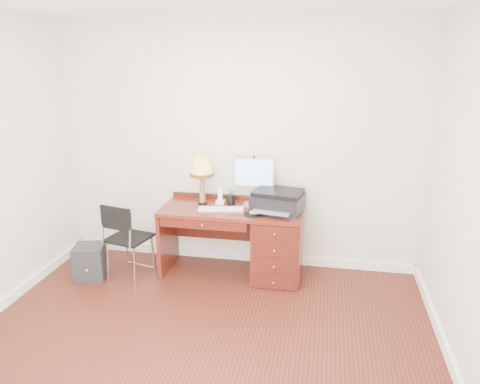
% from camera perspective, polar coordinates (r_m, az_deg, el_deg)
% --- Properties ---
extents(ground, '(4.00, 4.00, 0.00)m').
position_cam_1_polar(ground, '(4.09, -5.12, -18.35)').
color(ground, '#38140C').
rests_on(ground, ground).
extents(room_shell, '(4.00, 4.00, 4.00)m').
position_cam_1_polar(room_shell, '(4.58, -2.95, -13.40)').
color(room_shell, silver).
rests_on(room_shell, ground).
extents(desk, '(1.50, 0.67, 0.75)m').
position_cam_1_polar(desk, '(5.04, 2.64, -5.81)').
color(desk, maroon).
rests_on(desk, ground).
extents(monitor, '(0.45, 0.16, 0.51)m').
position_cam_1_polar(monitor, '(5.02, 1.65, 2.05)').
color(monitor, silver).
rests_on(monitor, desk).
extents(keyboard, '(0.49, 0.21, 0.02)m').
position_cam_1_polar(keyboard, '(4.92, -2.35, -2.08)').
color(keyboard, white).
rests_on(keyboard, desk).
extents(mouse_pad, '(0.21, 0.21, 0.04)m').
position_cam_1_polar(mouse_pad, '(4.77, 1.70, -2.65)').
color(mouse_pad, black).
rests_on(mouse_pad, desk).
extents(printer, '(0.57, 0.48, 0.22)m').
position_cam_1_polar(printer, '(4.87, 4.64, -1.09)').
color(printer, black).
rests_on(printer, desk).
extents(leg_lamp, '(0.26, 0.26, 0.53)m').
position_cam_1_polar(leg_lamp, '(5.03, -4.68, 2.78)').
color(leg_lamp, black).
rests_on(leg_lamp, desk).
extents(phone, '(0.09, 0.09, 0.19)m').
position_cam_1_polar(phone, '(5.09, -2.40, -0.84)').
color(phone, white).
rests_on(phone, desk).
extents(pen_cup, '(0.09, 0.09, 0.11)m').
position_cam_1_polar(pen_cup, '(5.07, -1.11, -0.96)').
color(pen_cup, black).
rests_on(pen_cup, desk).
extents(chair, '(0.48, 0.48, 0.85)m').
position_cam_1_polar(chair, '(5.04, -13.70, -5.03)').
color(chair, black).
rests_on(chair, ground).
extents(equipment_box, '(0.38, 0.38, 0.36)m').
position_cam_1_polar(equipment_box, '(5.33, -17.80, -8.08)').
color(equipment_box, black).
rests_on(equipment_box, ground).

